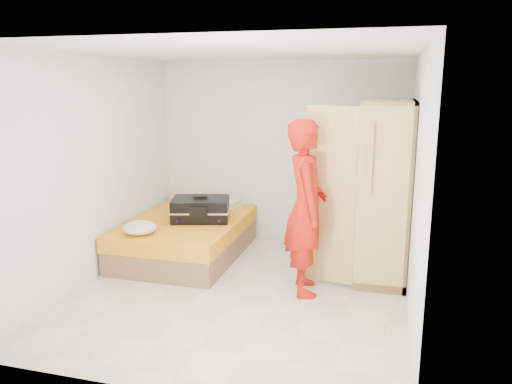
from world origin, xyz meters
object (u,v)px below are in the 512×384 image
(wardrobe, at_px, (380,195))
(round_cushion, at_px, (140,228))
(person, at_px, (306,208))
(suitcase, at_px, (201,209))
(bed, at_px, (186,237))

(wardrobe, xyz_separation_m, round_cushion, (-2.78, -0.70, -0.42))
(wardrobe, height_order, person, wardrobe)
(suitcase, bearing_deg, bed, 175.72)
(wardrobe, bearing_deg, suitcase, 178.06)
(wardrobe, bearing_deg, person, -137.52)
(bed, distance_m, person, 2.02)
(bed, relative_size, wardrobe, 0.96)
(person, bearing_deg, bed, 50.89)
(wardrobe, bearing_deg, bed, 179.14)
(bed, height_order, round_cushion, round_cushion)
(suitcase, distance_m, round_cushion, 0.92)
(bed, distance_m, suitcase, 0.44)
(person, distance_m, round_cushion, 2.06)
(wardrobe, distance_m, round_cushion, 2.90)
(person, xyz_separation_m, round_cushion, (-2.02, -0.00, -0.39))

